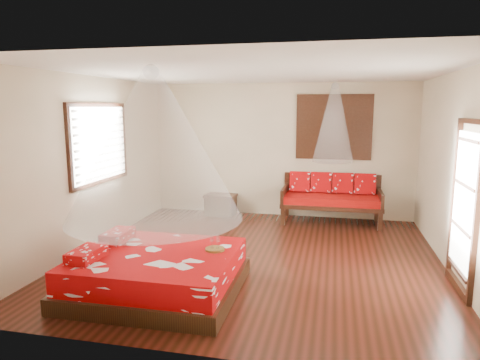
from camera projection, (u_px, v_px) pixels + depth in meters
name	position (u px, v px, depth m)	size (l,w,h in m)	color
room	(257.00, 168.00, 6.40)	(5.54, 5.54, 2.84)	black
bed	(157.00, 272.00, 5.37)	(2.02, 1.83, 0.63)	black
daybed	(331.00, 196.00, 8.61)	(1.96, 0.87, 0.98)	black
storage_chest	(221.00, 205.00, 9.22)	(0.67, 0.51, 0.45)	black
shutter_panel	(334.00, 127.00, 8.70)	(1.52, 0.06, 1.32)	black
window_left	(100.00, 144.00, 7.12)	(0.10, 1.74, 1.34)	black
glazed_door	(464.00, 207.00, 5.29)	(0.08, 1.02, 2.16)	black
wine_tray	(215.00, 246.00, 5.42)	(0.25, 0.25, 0.20)	brown
mosquito_net_main	(153.00, 145.00, 5.10)	(2.13, 2.13, 1.80)	white
mosquito_net_daybed	(334.00, 123.00, 8.23)	(0.79, 0.79, 1.50)	white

